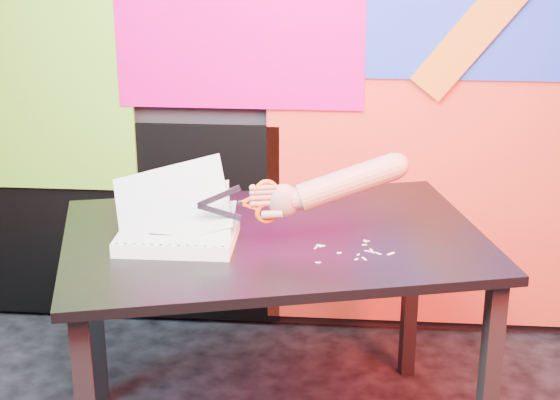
{
  "coord_description": "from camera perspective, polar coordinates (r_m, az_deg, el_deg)",
  "views": [
    {
      "loc": [
        0.17,
        -1.78,
        1.72
      ],
      "look_at": [
        -0.03,
        0.62,
        0.87
      ],
      "focal_mm": 55.0,
      "sensor_mm": 36.0,
      "label": 1
    }
  ],
  "objects": [
    {
      "name": "printout_stack",
      "position": [
        2.56,
        -6.85,
        -2.32
      ],
      "size": [
        0.39,
        0.26,
        0.26
      ],
      "rotation": [
        0.0,
        0.0,
        0.01
      ],
      "color": "white",
      "rests_on": "work_table"
    },
    {
      "name": "hand_forearm",
      "position": [
        2.52,
        3.83,
        1.02
      ],
      "size": [
        0.45,
        0.16,
        0.18
      ],
      "rotation": [
        0.0,
        0.0,
        0.25
      ],
      "color": "#91584E",
      "rests_on": "work_table"
    },
    {
      "name": "room",
      "position": [
        1.82,
        -0.75,
        7.69
      ],
      "size": [
        3.01,
        3.01,
        2.71
      ],
      "color": "black",
      "rests_on": "ground"
    },
    {
      "name": "work_table",
      "position": [
        2.65,
        -0.4,
        -4.0
      ],
      "size": [
        1.44,
        1.14,
        0.75
      ],
      "rotation": [
        0.0,
        0.0,
        0.26
      ],
      "color": "black",
      "rests_on": "ground"
    },
    {
      "name": "scissors",
      "position": [
        2.49,
        -1.28,
        -0.13
      ],
      "size": [
        0.23,
        0.07,
        0.14
      ],
      "rotation": [
        0.0,
        0.0,
        0.25
      ],
      "color": "#999ABA",
      "rests_on": "printout_stack"
    },
    {
      "name": "backdrop",
      "position": [
        3.33,
        2.73,
        6.18
      ],
      "size": [
        2.88,
        0.05,
        2.08
      ],
      "color": "red",
      "rests_on": "ground"
    },
    {
      "name": "paper_clippings",
      "position": [
        2.51,
        5.13,
        -3.37
      ],
      "size": [
        0.24,
        0.18,
        0.0
      ],
      "color": "silver",
      "rests_on": "work_table"
    }
  ]
}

